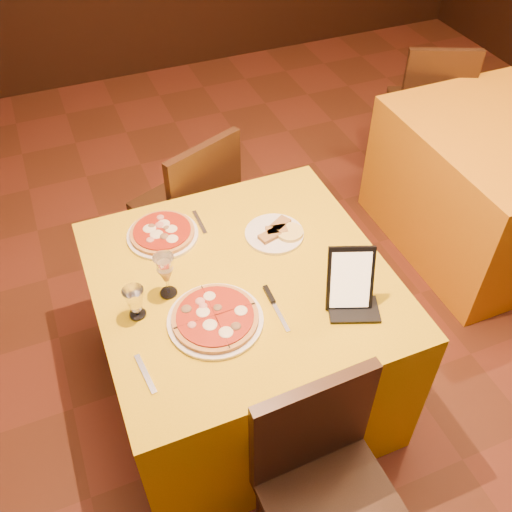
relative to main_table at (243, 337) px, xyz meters
name	(u,v)px	position (x,y,z in m)	size (l,w,h in m)	color
floor	(336,405)	(0.35, -0.26, -0.38)	(6.00, 7.00, 0.01)	#5E2D19
main_table	(243,337)	(0.00, 0.00, 0.00)	(1.10, 1.10, 0.75)	gold
side_table	(502,184)	(1.73, 0.45, 0.00)	(1.10, 1.10, 0.75)	orange
chair_main_near	(335,510)	(0.00, -0.82, 0.08)	(0.43, 0.43, 0.91)	black
chair_main_far	(184,206)	(0.00, 0.84, 0.08)	(0.48, 0.48, 0.91)	black
chair_side_far	(425,105)	(1.73, 1.23, 0.08)	(0.36, 0.36, 0.91)	black
pizza_near	(215,319)	(-0.16, -0.17, 0.39)	(0.34, 0.34, 0.03)	white
pizza_far	(163,234)	(-0.22, 0.33, 0.39)	(0.29, 0.29, 0.03)	white
cutlet_dish	(274,233)	(0.21, 0.17, 0.39)	(0.24, 0.24, 0.03)	white
wine_glass	(166,276)	(-0.28, 0.02, 0.47)	(0.07, 0.07, 0.19)	#F1D189
water_glass	(135,303)	(-0.41, -0.03, 0.44)	(0.06, 0.06, 0.13)	white
tablet	(350,279)	(0.31, -0.26, 0.49)	(0.16, 0.01, 0.24)	black
knife	(278,312)	(0.06, -0.21, 0.38)	(0.19, 0.02, 0.01)	#A7A6AD
fork_near	(145,374)	(-0.45, -0.29, 0.38)	(0.17, 0.02, 0.01)	silver
fork_far	(200,222)	(-0.05, 0.36, 0.38)	(0.15, 0.02, 0.01)	silver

